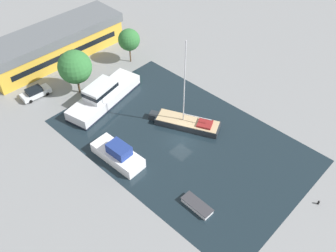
{
  "coord_description": "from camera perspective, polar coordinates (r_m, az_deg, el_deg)",
  "views": [
    {
      "loc": [
        -27.81,
        -23.93,
        36.94
      ],
      "look_at": [
        0.0,
        2.58,
        1.0
      ],
      "focal_mm": 40.0,
      "sensor_mm": 36.0,
      "label": 1
    }
  ],
  "objects": [
    {
      "name": "small_dinghy",
      "position": [
        44.77,
        4.45,
        -11.98
      ],
      "size": [
        1.66,
        4.0,
        0.64
      ],
      "rotation": [
        0.0,
        0.0,
        6.25
      ],
      "color": "white",
      "rests_on": "water_canal"
    },
    {
      "name": "water_canal",
      "position": [
        52.06,
        2.05,
        -2.14
      ],
      "size": [
        22.01,
        34.36,
        0.01
      ],
      "primitive_type": "cube",
      "color": "black",
      "rests_on": "ground"
    },
    {
      "name": "quay_tree_near_building",
      "position": [
        59.04,
        -14.01,
        8.72
      ],
      "size": [
        5.19,
        5.19,
        7.4
      ],
      "color": "brown",
      "rests_on": "ground"
    },
    {
      "name": "sailboat_moored",
      "position": [
        53.78,
        2.85,
        0.55
      ],
      "size": [
        6.26,
        10.27,
        13.82
      ],
      "rotation": [
        0.0,
        0.0,
        0.43
      ],
      "color": "#23282D",
      "rests_on": "water_canal"
    },
    {
      "name": "quay_tree_by_water",
      "position": [
        65.42,
        -5.96,
        12.94
      ],
      "size": [
        3.74,
        3.74,
        6.19
      ],
      "color": "brown",
      "rests_on": "ground"
    },
    {
      "name": "cabin_boat",
      "position": [
        49.24,
        -7.64,
        -4.26
      ],
      "size": [
        3.16,
        7.58,
        2.8
      ],
      "rotation": [
        0.0,
        0.0,
        0.03
      ],
      "color": "white",
      "rests_on": "water_canal"
    },
    {
      "name": "ground_plane",
      "position": [
        52.06,
        2.05,
        -2.14
      ],
      "size": [
        440.0,
        440.0,
        0.0
      ],
      "primitive_type": "plane",
      "color": "gray"
    },
    {
      "name": "motor_cruiser",
      "position": [
        58.27,
        -9.81,
        4.61
      ],
      "size": [
        13.93,
        6.67,
        3.49
      ],
      "rotation": [
        0.0,
        0.0,
        1.77
      ],
      "color": "silver",
      "rests_on": "water_canal"
    },
    {
      "name": "warehouse_building",
      "position": [
        70.05,
        -16.92,
        11.95
      ],
      "size": [
        25.31,
        8.41,
        5.41
      ],
      "rotation": [
        0.0,
        0.0,
        -0.03
      ],
      "color": "gold",
      "rests_on": "ground"
    },
    {
      "name": "mooring_bollard",
      "position": [
        48.3,
        21.97,
        -10.74
      ],
      "size": [
        0.26,
        0.26,
        0.57
      ],
      "color": "black",
      "rests_on": "ground"
    },
    {
      "name": "parked_car",
      "position": [
        62.29,
        -19.55,
        4.83
      ],
      "size": [
        4.75,
        2.28,
        1.6
      ],
      "rotation": [
        0.0,
        0.0,
        4.63
      ],
      "color": "silver",
      "rests_on": "ground"
    }
  ]
}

